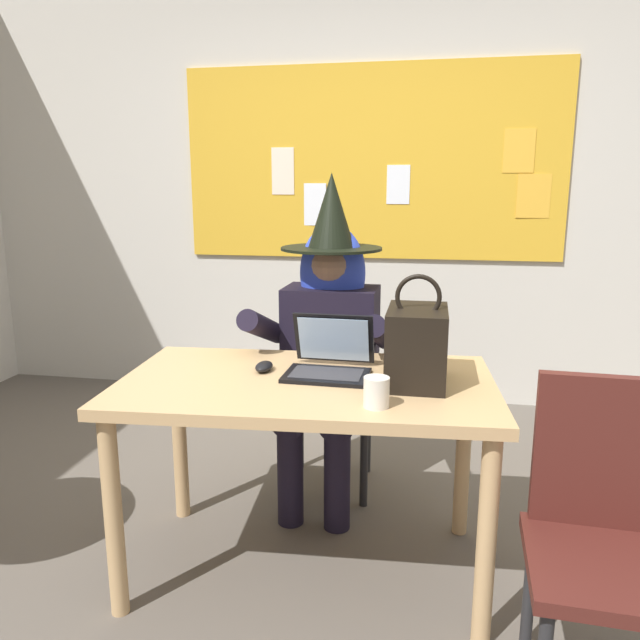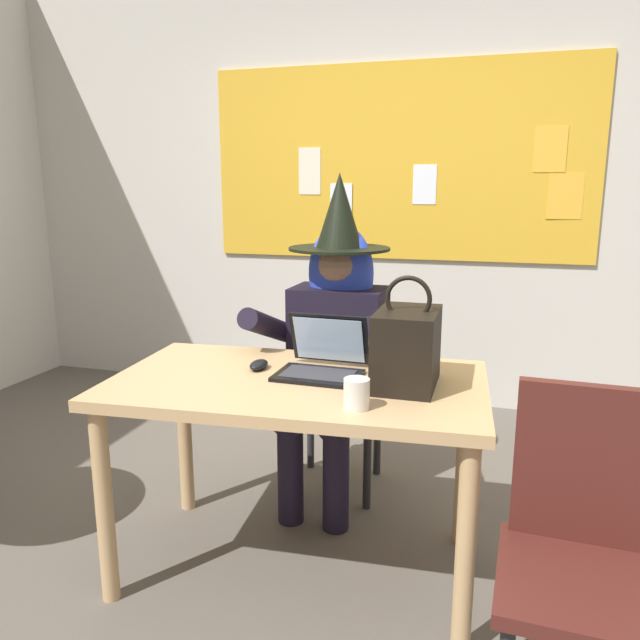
% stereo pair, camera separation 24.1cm
% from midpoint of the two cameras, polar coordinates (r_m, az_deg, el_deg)
% --- Properties ---
extents(ground_plane, '(24.00, 24.00, 0.00)m').
position_cam_midpoint_polar(ground_plane, '(2.47, -3.89, -22.20)').
color(ground_plane, '#5B544C').
extents(wall_back_bulletin, '(5.46, 2.19, 2.90)m').
position_cam_midpoint_polar(wall_back_bulletin, '(4.00, 3.07, 13.21)').
color(wall_back_bulletin, beige).
rests_on(wall_back_bulletin, ground).
extents(desk_main, '(1.35, 0.83, 0.74)m').
position_cam_midpoint_polar(desk_main, '(2.17, -4.47, -8.05)').
color(desk_main, tan).
rests_on(desk_main, ground).
extents(chair_at_desk, '(0.44, 0.44, 0.89)m').
position_cam_midpoint_polar(chair_at_desk, '(2.91, -1.26, -5.81)').
color(chair_at_desk, black).
rests_on(chair_at_desk, ground).
extents(person_costumed, '(0.60, 0.69, 1.46)m').
position_cam_midpoint_polar(person_costumed, '(2.71, -1.74, -0.68)').
color(person_costumed, black).
rests_on(person_costumed, ground).
extents(laptop, '(0.30, 0.29, 0.21)m').
position_cam_midpoint_polar(laptop, '(2.20, -2.25, -3.86)').
color(laptop, black).
rests_on(laptop, desk_main).
extents(computer_mouse, '(0.06, 0.11, 0.03)m').
position_cam_midpoint_polar(computer_mouse, '(2.25, -8.35, -4.38)').
color(computer_mouse, black).
rests_on(computer_mouse, desk_main).
extents(handbag, '(0.20, 0.30, 0.38)m').
position_cam_midpoint_polar(handbag, '(2.08, 5.79, -2.38)').
color(handbag, black).
rests_on(handbag, desk_main).
extents(coffee_mug, '(0.08, 0.08, 0.09)m').
position_cam_midpoint_polar(coffee_mug, '(1.87, 1.61, -6.84)').
color(coffee_mug, silver).
rests_on(coffee_mug, desk_main).
extents(chair_extra_corner, '(0.44, 0.44, 0.89)m').
position_cam_midpoint_polar(chair_extra_corner, '(1.87, 21.78, -17.61)').
color(chair_extra_corner, '#4C1E19').
rests_on(chair_extra_corner, ground).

